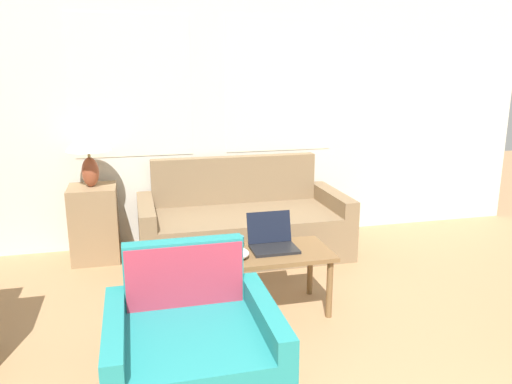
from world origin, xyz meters
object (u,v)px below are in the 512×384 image
object	(u,v)px
cup_navy	(237,241)
snack_bowl	(236,253)
armchair	(193,355)
laptop	(272,241)
couch	(242,226)
table_lamp	(88,144)
coffee_table	(272,260)

from	to	relation	value
cup_navy	snack_bowl	xyz separation A→B (m)	(-0.06, -0.22, -0.01)
armchair	laptop	world-z (taller)	armchair
couch	snack_bowl	size ratio (longest dim) A/B	10.23
table_lamp	coffee_table	world-z (taller)	table_lamp
couch	cup_navy	size ratio (longest dim) A/B	19.54
couch	coffee_table	distance (m)	1.23
couch	table_lamp	bearing A→B (deg)	173.66
armchair	table_lamp	size ratio (longest dim) A/B	1.63
coffee_table	laptop	world-z (taller)	laptop
armchair	snack_bowl	bearing A→B (deg)	62.81
laptop	snack_bowl	bearing A→B (deg)	-156.68
armchair	laptop	distance (m)	1.17
cup_navy	snack_bowl	bearing A→B (deg)	-105.09
armchair	snack_bowl	world-z (taller)	armchair
coffee_table	snack_bowl	distance (m)	0.30
laptop	snack_bowl	distance (m)	0.32
armchair	cup_navy	world-z (taller)	armchair
couch	laptop	size ratio (longest dim) A/B	5.85
couch	table_lamp	distance (m)	1.58
cup_navy	coffee_table	bearing A→B (deg)	-34.33
couch	laptop	world-z (taller)	couch
snack_bowl	laptop	bearing A→B (deg)	23.32
armchair	coffee_table	world-z (taller)	armchair
table_lamp	coffee_table	size ratio (longest dim) A/B	0.64
laptop	couch	bearing A→B (deg)	88.29
table_lamp	coffee_table	xyz separation A→B (m)	(1.29, -1.37, -0.68)
table_lamp	laptop	distance (m)	1.93
coffee_table	snack_bowl	world-z (taller)	snack_bowl
coffee_table	cup_navy	xyz separation A→B (m)	(-0.22, 0.15, 0.10)
couch	coffee_table	world-z (taller)	couch
couch	coffee_table	bearing A→B (deg)	-92.50
couch	armchair	distance (m)	2.18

